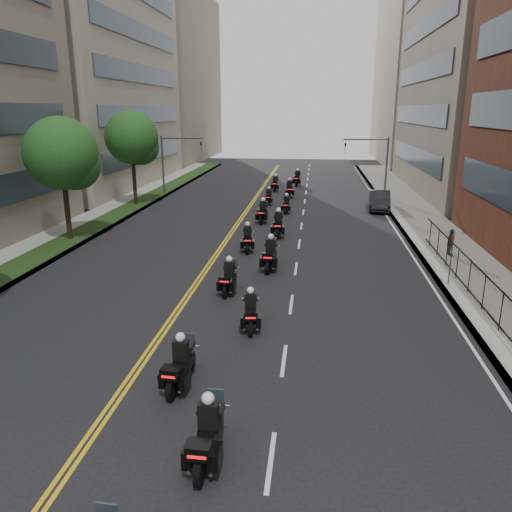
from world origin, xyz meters
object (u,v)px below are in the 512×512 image
Objects in this scene: motorcycle_10 at (269,198)px; parked_sedan at (379,200)px; motorcycle_12 at (275,184)px; motorcycle_5 at (270,256)px; motorcycle_13 at (297,179)px; pedestrian_c at (451,242)px; motorcycle_2 at (180,366)px; motorcycle_3 at (251,313)px; motorcycle_9 at (286,205)px; motorcycle_11 at (289,190)px; motorcycle_8 at (263,213)px; motorcycle_6 at (248,239)px; motorcycle_4 at (229,279)px; motorcycle_1 at (208,436)px; motorcycle_7 at (278,225)px.

parked_sedan is at bearing -7.92° from motorcycle_10.
motorcycle_10 is 7.58m from motorcycle_12.
motorcycle_5 is 1.00× the size of motorcycle_13.
motorcycle_12 is at bearing 25.61° from pedestrian_c.
motorcycle_2 is at bearing -90.00° from motorcycle_10.
motorcycle_3 reaches higher than motorcycle_9.
motorcycle_8 is at bearing -101.96° from motorcycle_11.
motorcycle_2 is 22.84m from motorcycle_8.
motorcycle_12 reaches higher than motorcycle_10.
motorcycle_6 is at bearing -89.75° from motorcycle_10.
motorcycle_11 is at bearing 26.12° from pedestrian_c.
pedestrian_c is (11.57, -15.01, 0.27)m from motorcycle_10.
motorcycle_4 is at bearing -96.06° from motorcycle_6.
motorcycle_10 is at bearing 119.04° from motorcycle_9.
motorcycle_1 is at bearing -59.75° from motorcycle_2.
motorcycle_7 is at bearing 91.53° from motorcycle_1.
motorcycle_9 is 0.99× the size of motorcycle_10.
motorcycle_7 is 4.33m from motorcycle_8.
pedestrian_c is at bearing -31.11° from motorcycle_8.
motorcycle_1 is 1.09× the size of motorcycle_3.
motorcycle_2 is 0.91× the size of motorcycle_7.
motorcycle_7 reaches higher than motorcycle_10.
motorcycle_13 is at bearing 79.68° from motorcycle_10.
motorcycle_11 is (1.39, 25.84, 0.06)m from motorcycle_4.
motorcycle_12 reaches higher than motorcycle_6.
motorcycle_11 reaches higher than motorcycle_10.
motorcycle_4 is 0.92× the size of motorcycle_11.
motorcycle_12 is (-0.25, 29.44, 0.02)m from motorcycle_4.
motorcycle_11 is at bearing 82.70° from motorcycle_3.
motorcycle_11 is (-0.17, 22.23, -0.01)m from motorcycle_5.
motorcycle_4 reaches higher than parked_sedan.
motorcycle_3 is at bearing -88.07° from motorcycle_5.
motorcycle_1 is 7.56m from motorcycle_3.
motorcycle_4 is 18.50m from motorcycle_9.
motorcycle_4 is at bearing 94.14° from motorcycle_2.
motorcycle_8 is 18.71m from motorcycle_13.
motorcycle_4 is 0.98× the size of motorcycle_6.
motorcycle_1 is 21.93m from motorcycle_7.
motorcycle_4 is 21.87m from motorcycle_10.
motorcycle_13 reaches higher than motorcycle_1.
pedestrian_c is at bearing -67.21° from motorcycle_11.
motorcycle_8 is at bearing -110.14° from motorcycle_9.
motorcycle_1 is at bearing -97.83° from motorcycle_3.
motorcycle_4 is at bearing -98.56° from motorcycle_7.
parked_sedan is (9.34, -8.83, 0.10)m from motorcycle_12.
motorcycle_5 is at bearing 86.74° from motorcycle_2.
motorcycle_12 is 1.57× the size of pedestrian_c.
motorcycle_7 reaches higher than motorcycle_6.
motorcycle_2 is 1.53× the size of pedestrian_c.
motorcycle_5 is 1.09× the size of motorcycle_6.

